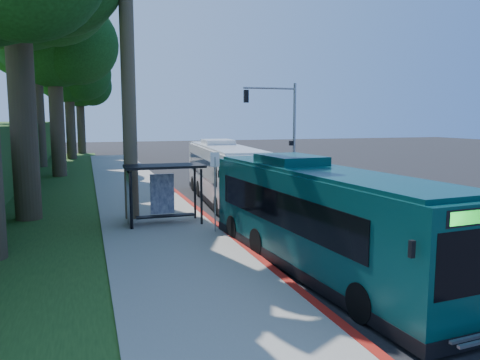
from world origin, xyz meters
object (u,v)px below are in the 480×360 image
object	(u,v)px
pickup	(250,170)
teal_bus	(317,216)
white_bus	(224,172)
bus_shelter	(158,183)

from	to	relation	value
pickup	teal_bus	bearing A→B (deg)	-97.85
white_bus	pickup	xyz separation A→B (m)	(4.37, 8.19, -0.89)
bus_shelter	white_bus	xyz separation A→B (m)	(4.24, 4.83, -0.23)
white_bus	pickup	world-z (taller)	white_bus
teal_bus	bus_shelter	bearing A→B (deg)	113.22
teal_bus	pickup	bearing A→B (deg)	71.99
pickup	white_bus	bearing A→B (deg)	-112.00
bus_shelter	teal_bus	distance (m)	7.93
bus_shelter	pickup	bearing A→B (deg)	56.52
white_bus	teal_bus	world-z (taller)	teal_bus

